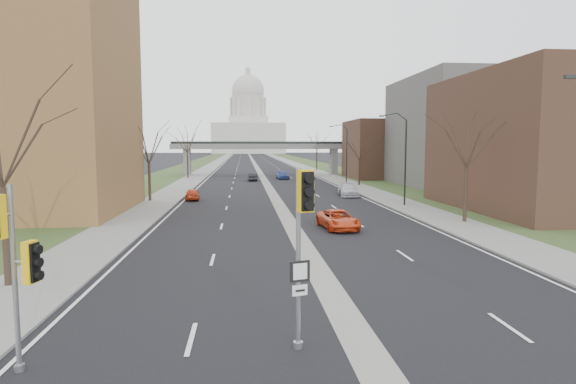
{
  "coord_description": "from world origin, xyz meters",
  "views": [
    {
      "loc": [
        -3.39,
        -12.12,
        5.81
      ],
      "look_at": [
        -1.36,
        9.86,
        3.64
      ],
      "focal_mm": 30.0,
      "sensor_mm": 36.0,
      "label": 1
    }
  ],
  "objects": [
    {
      "name": "ground",
      "position": [
        0.0,
        0.0,
        0.0
      ],
      "size": [
        700.0,
        700.0,
        0.0
      ],
      "primitive_type": "plane",
      "color": "black",
      "rests_on": "ground"
    },
    {
      "name": "road_surface",
      "position": [
        0.0,
        150.0,
        0.01
      ],
      "size": [
        20.0,
        600.0,
        0.01
      ],
      "primitive_type": "cube",
      "color": "black",
      "rests_on": "ground"
    },
    {
      "name": "median_strip",
      "position": [
        0.0,
        150.0,
        0.0
      ],
      "size": [
        1.2,
        600.0,
        0.02
      ],
      "primitive_type": "cube",
      "color": "gray",
      "rests_on": "ground"
    },
    {
      "name": "sidewalk_right",
      "position": [
        12.0,
        150.0,
        0.06
      ],
      "size": [
        4.0,
        600.0,
        0.12
      ],
      "primitive_type": "cube",
      "color": "gray",
      "rests_on": "ground"
    },
    {
      "name": "sidewalk_left",
      "position": [
        -12.0,
        150.0,
        0.06
      ],
      "size": [
        4.0,
        600.0,
        0.12
      ],
      "primitive_type": "cube",
      "color": "gray",
      "rests_on": "ground"
    },
    {
      "name": "grass_verge_right",
      "position": [
        18.0,
        150.0,
        0.05
      ],
      "size": [
        8.0,
        600.0,
        0.1
      ],
      "primitive_type": "cube",
      "color": "#2D431F",
      "rests_on": "ground"
    },
    {
      "name": "grass_verge_left",
      "position": [
        -18.0,
        150.0,
        0.05
      ],
      "size": [
        8.0,
        600.0,
        0.1
      ],
      "primitive_type": "cube",
      "color": "#2D431F",
      "rests_on": "ground"
    },
    {
      "name": "commercial_block_near",
      "position": [
        24.0,
        28.0,
        6.0
      ],
      "size": [
        16.0,
        20.0,
        12.0
      ],
      "primitive_type": "cube",
      "color": "#432C1F",
      "rests_on": "ground"
    },
    {
      "name": "commercial_block_mid",
      "position": [
        28.0,
        52.0,
        7.5
      ],
      "size": [
        18.0,
        22.0,
        15.0
      ],
      "primitive_type": "cube",
      "color": "#54524D",
      "rests_on": "ground"
    },
    {
      "name": "commercial_block_far",
      "position": [
        22.0,
        70.0,
        5.0
      ],
      "size": [
        14.0,
        14.0,
        10.0
      ],
      "primitive_type": "cube",
      "color": "#432C1F",
      "rests_on": "ground"
    },
    {
      "name": "pedestrian_bridge",
      "position": [
        0.0,
        80.0,
        4.84
      ],
      "size": [
        34.0,
        3.0,
        6.45
      ],
      "color": "slate",
      "rests_on": "ground"
    },
    {
      "name": "capitol",
      "position": [
        0.0,
        320.0,
        18.6
      ],
      "size": [
        48.0,
        42.0,
        55.75
      ],
      "color": "beige",
      "rests_on": "ground"
    },
    {
      "name": "streetlight_mid",
      "position": [
        10.99,
        32.0,
        6.95
      ],
      "size": [
        2.61,
        0.2,
        8.7
      ],
      "color": "black",
      "rests_on": "sidewalk_right"
    },
    {
      "name": "streetlight_far",
      "position": [
        10.99,
        58.0,
        6.95
      ],
      "size": [
        2.61,
        0.2,
        8.7
      ],
      "color": "black",
      "rests_on": "sidewalk_right"
    },
    {
      "name": "tree_left_b",
      "position": [
        -13.0,
        38.0,
        6.23
      ],
      "size": [
        6.75,
        6.75,
        8.81
      ],
      "color": "#382B21",
      "rests_on": "sidewalk_left"
    },
    {
      "name": "tree_left_c",
      "position": [
        -13.0,
        72.0,
        7.04
      ],
      "size": [
        7.65,
        7.65,
        9.99
      ],
      "color": "#382B21",
      "rests_on": "sidewalk_left"
    },
    {
      "name": "tree_right_a",
      "position": [
        13.0,
        22.0,
        6.64
      ],
      "size": [
        7.2,
        7.2,
        9.4
      ],
      "color": "#382B21",
      "rests_on": "sidewalk_right"
    },
    {
      "name": "tree_right_b",
      "position": [
        13.0,
        55.0,
        5.82
      ],
      "size": [
        6.3,
        6.3,
        8.22
      ],
      "color": "#382B21",
      "rests_on": "sidewalk_right"
    },
    {
      "name": "tree_right_c",
      "position": [
        13.0,
        95.0,
        7.04
      ],
      "size": [
        7.65,
        7.65,
        9.99
      ],
      "color": "#382B21",
      "rests_on": "sidewalk_right"
    },
    {
      "name": "signal_pole_left",
      "position": [
        -9.05,
        0.12,
        3.17
      ],
      "size": [
        1.03,
        0.81,
        4.85
      ],
      "rotation": [
        0.0,
        0.0,
        -0.25
      ],
      "color": "gray",
      "rests_on": "ground"
    },
    {
      "name": "signal_pole_median",
      "position": [
        -1.8,
        0.79,
        3.61
      ],
      "size": [
        0.69,
        0.87,
        5.18
      ],
      "rotation": [
        0.0,
        0.0,
        0.28
      ],
      "color": "gray",
      "rests_on": "ground"
    },
    {
      "name": "car_left_near",
      "position": [
        -8.82,
        39.06,
        0.62
      ],
      "size": [
        1.73,
        3.73,
        1.24
      ],
      "primitive_type": "imported",
      "rotation": [
        0.0,
        0.0,
        3.22
      ],
      "color": "#BA3515",
      "rests_on": "ground"
    },
    {
      "name": "car_left_far",
      "position": [
        -2.0,
        65.58,
        0.63
      ],
      "size": [
        1.58,
        3.91,
        1.26
      ],
      "primitive_type": "imported",
      "rotation": [
        0.0,
        0.0,
        3.21
      ],
      "color": "black",
      "rests_on": "ground"
    },
    {
      "name": "car_right_near",
      "position": [
        3.11,
        20.42,
        0.66
      ],
      "size": [
        2.57,
        4.9,
        1.31
      ],
      "primitive_type": "imported",
      "rotation": [
        0.0,
        0.0,
        0.08
      ],
      "color": "red",
      "rests_on": "ground"
    },
    {
      "name": "car_right_mid",
      "position": [
        8.37,
        41.24,
        0.71
      ],
      "size": [
        2.42,
        5.07,
        1.42
      ],
      "primitive_type": "imported",
      "rotation": [
        0.0,
        0.0,
        -0.09
      ],
      "color": "#B6B6BE",
      "rests_on": "ground"
    },
    {
      "name": "car_right_far",
      "position": [
        3.17,
        69.02,
        0.74
      ],
      "size": [
        2.12,
        4.49,
        1.48
      ],
      "primitive_type": "imported",
      "rotation": [
        0.0,
        0.0,
        0.09
      ],
      "color": "navy",
      "rests_on": "ground"
    }
  ]
}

